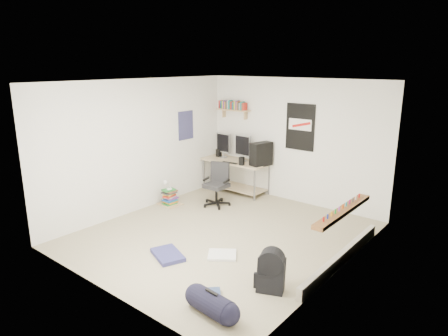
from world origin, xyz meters
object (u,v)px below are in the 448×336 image
Objects in this scene: office_chair at (216,182)px; duffel_bag at (212,304)px; desk at (236,175)px; backpack at (271,275)px; book_stack at (170,197)px.

duffel_bag is at bearing -66.71° from office_chair.
desk is 4.55m from duffel_bag.
backpack is at bearing 80.08° from duffel_bag.
duffel_bag is (2.55, -3.76, -0.22)m from desk.
office_chair is at bearing 36.04° from book_stack.
backpack is 0.84× the size of duffel_bag.
desk reaches higher than duffel_bag.
desk is 1.02m from office_chair.
backpack is at bearing -41.08° from desk.
desk is 3.26× the size of book_stack.
duffel_bag is (-0.24, -0.87, -0.06)m from backpack.
backpack is 0.95× the size of book_stack.
office_chair reaches higher than desk.
office_chair is 1.00m from book_stack.
office_chair reaches higher than book_stack.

